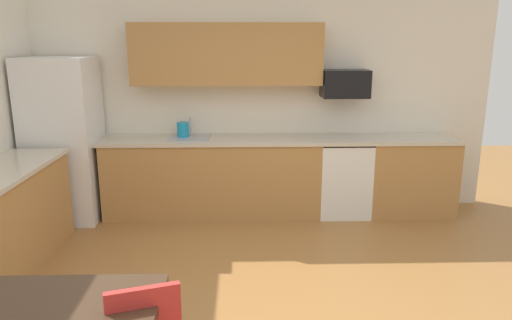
% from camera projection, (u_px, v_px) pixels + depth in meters
% --- Properties ---
extents(ground_plane, '(12.00, 12.00, 0.00)m').
position_uv_depth(ground_plane, '(260.00, 320.00, 3.61)').
color(ground_plane, '#9E6B38').
extents(wall_back, '(5.80, 0.10, 2.70)m').
position_uv_depth(wall_back, '(252.00, 99.00, 5.85)').
color(wall_back, silver).
rests_on(wall_back, ground).
extents(cabinet_run_back, '(2.53, 0.60, 0.90)m').
position_uv_depth(cabinet_run_back, '(213.00, 178.00, 5.72)').
color(cabinet_run_back, '#AD7A42').
rests_on(cabinet_run_back, ground).
extents(cabinet_run_back_right, '(1.02, 0.60, 0.90)m').
position_uv_depth(cabinet_run_back_right, '(409.00, 177.00, 5.78)').
color(cabinet_run_back_right, '#AD7A42').
rests_on(cabinet_run_back_right, ground).
extents(countertop_back, '(4.80, 0.64, 0.04)m').
position_uv_depth(countertop_back, '(253.00, 140.00, 5.62)').
color(countertop_back, beige).
rests_on(countertop_back, cabinet_run_back).
extents(upper_cabinets_back, '(2.20, 0.34, 0.70)m').
position_uv_depth(upper_cabinets_back, '(227.00, 54.00, 5.49)').
color(upper_cabinets_back, '#AD7A42').
extents(refrigerator, '(0.76, 0.70, 1.88)m').
position_uv_depth(refrigerator, '(64.00, 140.00, 5.48)').
color(refrigerator, white).
rests_on(refrigerator, ground).
extents(oven_range, '(0.60, 0.60, 0.91)m').
position_uv_depth(oven_range, '(342.00, 177.00, 5.76)').
color(oven_range, white).
rests_on(oven_range, ground).
extents(microwave, '(0.54, 0.36, 0.32)m').
position_uv_depth(microwave, '(345.00, 84.00, 5.58)').
color(microwave, black).
extents(sink_basin, '(0.48, 0.40, 0.14)m').
position_uv_depth(sink_basin, '(189.00, 143.00, 5.61)').
color(sink_basin, '#A5A8AD').
rests_on(sink_basin, countertop_back).
extents(sink_faucet, '(0.02, 0.02, 0.24)m').
position_uv_depth(sink_faucet, '(191.00, 127.00, 5.74)').
color(sink_faucet, '#B2B5BA').
rests_on(sink_faucet, countertop_back).
extents(kettle, '(0.14, 0.14, 0.20)m').
position_uv_depth(kettle, '(183.00, 131.00, 5.62)').
color(kettle, '#198CBF').
rests_on(kettle, countertop_back).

